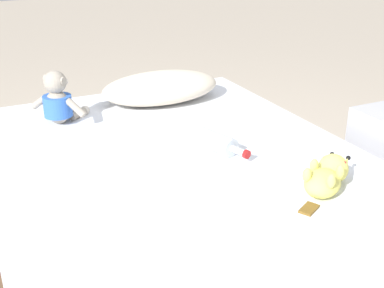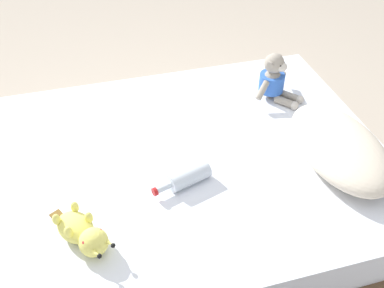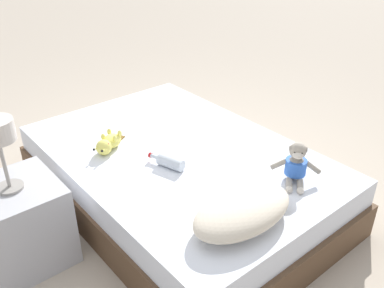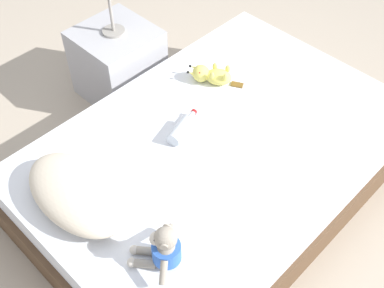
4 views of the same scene
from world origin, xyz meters
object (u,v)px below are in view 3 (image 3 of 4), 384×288
object	(u,v)px
plush_monkey	(296,165)
pillow	(243,211)
plush_yellow_creature	(108,143)
bed	(180,177)
nightstand	(20,224)
glass_bottle	(170,162)

from	to	relation	value
plush_monkey	pillow	bearing A→B (deg)	8.21
plush_monkey	plush_yellow_creature	distance (m)	1.18
bed	nightstand	world-z (taller)	nightstand
bed	plush_monkey	size ratio (longest dim) A/B	7.99
bed	plush_yellow_creature	xyz separation A→B (m)	(0.34, -0.31, 0.25)
plush_monkey	nightstand	xyz separation A→B (m)	(1.32, -0.82, -0.25)
plush_monkey	plush_yellow_creature	xyz separation A→B (m)	(0.65, -0.98, -0.05)
plush_monkey	nightstand	world-z (taller)	plush_monkey
bed	plush_monkey	bearing A→B (deg)	114.83
pillow	plush_yellow_creature	world-z (taller)	pillow
pillow	glass_bottle	distance (m)	0.64
plush_yellow_creature	nightstand	size ratio (longest dim) A/B	0.63
pillow	plush_yellow_creature	xyz separation A→B (m)	(0.15, -1.05, -0.02)
plush_monkey	glass_bottle	bearing A→B (deg)	-50.05
plush_monkey	plush_yellow_creature	world-z (taller)	plush_monkey
bed	glass_bottle	distance (m)	0.31
bed	nightstand	xyz separation A→B (m)	(1.01, -0.14, 0.05)
glass_bottle	nightstand	bearing A→B (deg)	-16.72
nightstand	glass_bottle	bearing A→B (deg)	163.28
glass_bottle	nightstand	size ratio (longest dim) A/B	0.51
pillow	glass_bottle	xyz separation A→B (m)	(-0.03, -0.64, -0.04)
nightstand	plush_monkey	bearing A→B (deg)	148.22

